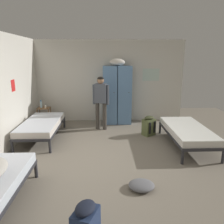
# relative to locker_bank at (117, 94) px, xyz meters

# --- Properties ---
(ground_plane) EXTENTS (9.21, 9.21, 0.00)m
(ground_plane) POSITION_rel_locker_bank_xyz_m (-0.24, -2.60, -0.97)
(ground_plane) COLOR gray
(room_backdrop) EXTENTS (4.88, 5.81, 2.66)m
(room_backdrop) POSITION_rel_locker_bank_xyz_m (-1.54, -1.26, 0.36)
(room_backdrop) COLOR beige
(room_backdrop) RESTS_ON ground_plane
(locker_bank) EXTENTS (0.90, 0.55, 2.07)m
(locker_bank) POSITION_rel_locker_bank_xyz_m (0.00, 0.00, 0.00)
(locker_bank) COLOR #5B84B2
(locker_bank) RESTS_ON ground_plane
(shelf_unit) EXTENTS (0.38, 0.30, 0.57)m
(shelf_unit) POSITION_rel_locker_bank_xyz_m (-2.32, -0.19, -0.62)
(shelf_unit) COLOR brown
(shelf_unit) RESTS_ON ground_plane
(bed_right) EXTENTS (0.90, 1.90, 0.49)m
(bed_right) POSITION_rel_locker_bank_xyz_m (1.59, -2.02, -0.59)
(bed_right) COLOR #28282D
(bed_right) RESTS_ON ground_plane
(bed_left_rear) EXTENTS (0.90, 1.90, 0.49)m
(bed_left_rear) POSITION_rel_locker_bank_xyz_m (-2.07, -1.39, -0.59)
(bed_left_rear) COLOR #28282D
(bed_left_rear) RESTS_ON ground_plane
(person_traveler) EXTENTS (0.48, 0.28, 1.57)m
(person_traveler) POSITION_rel_locker_bank_xyz_m (-0.51, -0.66, -0.02)
(person_traveler) COLOR #3D3833
(person_traveler) RESTS_ON ground_plane
(water_bottle) EXTENTS (0.06, 0.06, 0.24)m
(water_bottle) POSITION_rel_locker_bank_xyz_m (-2.40, -0.17, -0.29)
(water_bottle) COLOR #B2DBEA
(water_bottle) RESTS_ON shelf_unit
(lotion_bottle) EXTENTS (0.05, 0.05, 0.13)m
(lotion_bottle) POSITION_rel_locker_bank_xyz_m (-2.25, -0.23, -0.34)
(lotion_bottle) COLOR white
(lotion_bottle) RESTS_ON shelf_unit
(backpack_olive) EXTENTS (0.41, 0.41, 0.55)m
(backpack_olive) POSITION_rel_locker_bank_xyz_m (0.81, -1.21, -0.71)
(backpack_olive) COLOR #566038
(backpack_olive) RESTS_ON ground_plane
(clothes_pile_grey) EXTENTS (0.43, 0.38, 0.13)m
(clothes_pile_grey) POSITION_rel_locker_bank_xyz_m (0.20, -3.77, -0.91)
(clothes_pile_grey) COLOR slate
(clothes_pile_grey) RESTS_ON ground_plane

